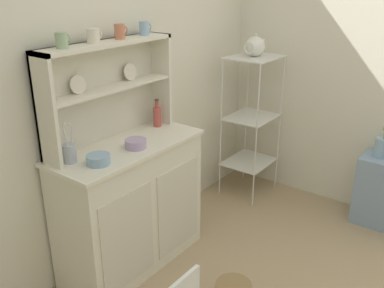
{
  "coord_description": "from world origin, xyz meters",
  "views": [
    {
      "loc": [
        -1.91,
        -0.48,
        1.91
      ],
      "look_at": [
        0.22,
        1.12,
        0.84
      ],
      "focal_mm": 40.4,
      "sensor_mm": 36.0,
      "label": 1
    }
  ],
  "objects_px": {
    "cup_sage_0": "(62,40)",
    "jam_bottle": "(157,116)",
    "hutch_shelf_unit": "(106,84)",
    "flower_vase": "(381,146)",
    "utensil_jar": "(69,153)",
    "hutch_cabinet": "(131,205)",
    "bakers_rack": "(252,112)",
    "porcelain_teapot": "(255,46)",
    "bowl_mixing_large": "(98,159)"
  },
  "relations": [
    {
      "from": "cup_sage_0",
      "to": "jam_bottle",
      "type": "height_order",
      "value": "cup_sage_0"
    },
    {
      "from": "bakers_rack",
      "to": "utensil_jar",
      "type": "height_order",
      "value": "bakers_rack"
    },
    {
      "from": "hutch_cabinet",
      "to": "cup_sage_0",
      "type": "distance_m",
      "value": 1.16
    },
    {
      "from": "utensil_jar",
      "to": "cup_sage_0",
      "type": "bearing_deg",
      "value": 34.01
    },
    {
      "from": "porcelain_teapot",
      "to": "hutch_cabinet",
      "type": "bearing_deg",
      "value": 175.8
    },
    {
      "from": "bakers_rack",
      "to": "utensil_jar",
      "type": "xyz_separation_m",
      "value": [
        -1.79,
        0.18,
        0.18
      ]
    },
    {
      "from": "bakers_rack",
      "to": "flower_vase",
      "type": "distance_m",
      "value": 1.07
    },
    {
      "from": "utensil_jar",
      "to": "flower_vase",
      "type": "distance_m",
      "value": 2.33
    },
    {
      "from": "jam_bottle",
      "to": "utensil_jar",
      "type": "relative_size",
      "value": 0.81
    },
    {
      "from": "hutch_shelf_unit",
      "to": "porcelain_teapot",
      "type": "bearing_deg",
      "value": -10.73
    },
    {
      "from": "bakers_rack",
      "to": "hutch_shelf_unit",
      "type": "bearing_deg",
      "value": 169.29
    },
    {
      "from": "hutch_cabinet",
      "to": "flower_vase",
      "type": "relative_size",
      "value": 3.47
    },
    {
      "from": "cup_sage_0",
      "to": "bowl_mixing_large",
      "type": "xyz_separation_m",
      "value": [
        0.02,
        -0.2,
        -0.65
      ]
    },
    {
      "from": "jam_bottle",
      "to": "utensil_jar",
      "type": "distance_m",
      "value": 0.77
    },
    {
      "from": "bakers_rack",
      "to": "cup_sage_0",
      "type": "bearing_deg",
      "value": 172.56
    },
    {
      "from": "hutch_cabinet",
      "to": "porcelain_teapot",
      "type": "bearing_deg",
      "value": -4.2
    },
    {
      "from": "hutch_shelf_unit",
      "to": "cup_sage_0",
      "type": "bearing_deg",
      "value": -172.79
    },
    {
      "from": "bakers_rack",
      "to": "flower_vase",
      "type": "bearing_deg",
      "value": -81.29
    },
    {
      "from": "hutch_shelf_unit",
      "to": "cup_sage_0",
      "type": "relative_size",
      "value": 11.22
    },
    {
      "from": "hutch_cabinet",
      "to": "hutch_shelf_unit",
      "type": "relative_size",
      "value": 1.07
    },
    {
      "from": "hutch_shelf_unit",
      "to": "porcelain_teapot",
      "type": "xyz_separation_m",
      "value": [
        1.4,
        -0.27,
        0.08
      ]
    },
    {
      "from": "flower_vase",
      "to": "hutch_cabinet",
      "type": "bearing_deg",
      "value": 143.52
    },
    {
      "from": "cup_sage_0",
      "to": "bowl_mixing_large",
      "type": "height_order",
      "value": "cup_sage_0"
    },
    {
      "from": "porcelain_teapot",
      "to": "flower_vase",
      "type": "xyz_separation_m",
      "value": [
        0.16,
        -1.06,
        -0.68
      ]
    },
    {
      "from": "hutch_cabinet",
      "to": "cup_sage_0",
      "type": "bearing_deg",
      "value": 159.07
    },
    {
      "from": "utensil_jar",
      "to": "jam_bottle",
      "type": "bearing_deg",
      "value": 0.64
    },
    {
      "from": "hutch_cabinet",
      "to": "bowl_mixing_large",
      "type": "bearing_deg",
      "value": -166.47
    },
    {
      "from": "bowl_mixing_large",
      "to": "flower_vase",
      "type": "bearing_deg",
      "value": -30.11
    },
    {
      "from": "jam_bottle",
      "to": "porcelain_teapot",
      "type": "bearing_deg",
      "value": -10.54
    },
    {
      "from": "hutch_cabinet",
      "to": "utensil_jar",
      "type": "relative_size",
      "value": 4.29
    },
    {
      "from": "jam_bottle",
      "to": "porcelain_teapot",
      "type": "relative_size",
      "value": 0.78
    },
    {
      "from": "hutch_cabinet",
      "to": "bakers_rack",
      "type": "xyz_separation_m",
      "value": [
        1.41,
        -0.1,
        0.31
      ]
    },
    {
      "from": "bakers_rack",
      "to": "cup_sage_0",
      "type": "relative_size",
      "value": 14.46
    },
    {
      "from": "hutch_shelf_unit",
      "to": "jam_bottle",
      "type": "distance_m",
      "value": 0.49
    },
    {
      "from": "jam_bottle",
      "to": "flower_vase",
      "type": "xyz_separation_m",
      "value": [
        1.18,
        -1.24,
        -0.31
      ]
    },
    {
      "from": "cup_sage_0",
      "to": "jam_bottle",
      "type": "relative_size",
      "value": 0.44
    },
    {
      "from": "hutch_shelf_unit",
      "to": "bowl_mixing_large",
      "type": "xyz_separation_m",
      "value": [
        -0.3,
        -0.24,
        -0.35
      ]
    },
    {
      "from": "hutch_shelf_unit",
      "to": "bowl_mixing_large",
      "type": "relative_size",
      "value": 7.13
    },
    {
      "from": "hutch_cabinet",
      "to": "jam_bottle",
      "type": "distance_m",
      "value": 0.65
    },
    {
      "from": "jam_bottle",
      "to": "flower_vase",
      "type": "distance_m",
      "value": 1.74
    },
    {
      "from": "bakers_rack",
      "to": "jam_bottle",
      "type": "height_order",
      "value": "bakers_rack"
    },
    {
      "from": "hutch_cabinet",
      "to": "utensil_jar",
      "type": "height_order",
      "value": "utensil_jar"
    },
    {
      "from": "jam_bottle",
      "to": "bowl_mixing_large",
      "type": "bearing_deg",
      "value": -166.99
    },
    {
      "from": "hutch_shelf_unit",
      "to": "flower_vase",
      "type": "bearing_deg",
      "value": -40.14
    },
    {
      "from": "hutch_shelf_unit",
      "to": "flower_vase",
      "type": "xyz_separation_m",
      "value": [
        1.57,
        -1.32,
        -0.61
      ]
    },
    {
      "from": "hutch_cabinet",
      "to": "cup_sage_0",
      "type": "relative_size",
      "value": 12.03
    },
    {
      "from": "jam_bottle",
      "to": "utensil_jar",
      "type": "xyz_separation_m",
      "value": [
        -0.77,
        -0.01,
        -0.02
      ]
    },
    {
      "from": "bowl_mixing_large",
      "to": "utensil_jar",
      "type": "relative_size",
      "value": 0.56
    },
    {
      "from": "cup_sage_0",
      "to": "flower_vase",
      "type": "relative_size",
      "value": 0.29
    },
    {
      "from": "porcelain_teapot",
      "to": "jam_bottle",
      "type": "bearing_deg",
      "value": 169.46
    }
  ]
}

